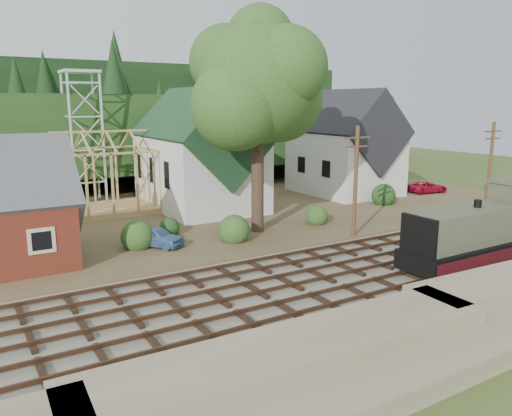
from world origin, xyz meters
TOP-DOWN VIEW (x-y plane):
  - ground at (0.00, 0.00)m, footprint 140.00×140.00m
  - embankment at (0.00, -8.50)m, footprint 64.00×5.00m
  - railroad_bed at (0.00, 0.00)m, footprint 64.00×11.00m
  - village_flat at (0.00, 18.00)m, footprint 64.00×26.00m
  - hillside at (0.00, 42.00)m, footprint 70.00×28.96m
  - ridge at (0.00, 58.00)m, footprint 80.00×20.00m
  - church at (2.00, 19.68)m, footprint 8.40×15.17m
  - farmhouse at (18.00, 19.00)m, footprint 8.40×10.80m
  - timber_frame at (-6.00, 22.00)m, footprint 8.20×6.20m
  - lattice_tower at (-6.00, 28.00)m, footprint 3.20×3.20m
  - big_tree at (2.17, 10.08)m, footprint 10.90×8.40m
  - telegraph_pole_near at (7.00, 5.20)m, footprint 2.20×0.28m
  - telegraph_pole_far at (22.00, 5.20)m, footprint 2.20×0.28m
  - locomotive at (10.28, -3.00)m, footprint 11.74×2.94m
  - car_blue at (-5.83, 10.01)m, footprint 3.55×4.09m
  - car_red at (25.56, 14.45)m, footprint 4.52×2.66m

SIDE VIEW (x-z plane):
  - ground at x=0.00m, z-range 0.00..0.00m
  - embankment at x=0.00m, z-range -0.80..0.80m
  - hillside at x=0.00m, z-range -6.37..6.37m
  - ridge at x=0.00m, z-range -6.00..6.00m
  - railroad_bed at x=0.00m, z-range 0.00..0.16m
  - village_flat at x=0.00m, z-range 0.00..0.30m
  - car_red at x=25.56m, z-range 0.30..1.48m
  - car_blue at x=-5.83m, z-range 0.30..1.63m
  - locomotive at x=10.28m, z-range -0.26..4.44m
  - timber_frame at x=-6.00m, z-range -0.23..6.76m
  - telegraph_pole_near at x=7.00m, z-range 0.25..8.25m
  - telegraph_pole_far at x=22.00m, z-range 0.25..8.25m
  - farmhouse at x=18.00m, z-range -0.43..10.17m
  - church at x=2.00m, z-range -1.32..11.68m
  - lattice_tower at x=-6.00m, z-range 3.97..16.10m
  - big_tree at x=2.17m, z-range 2.87..17.57m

